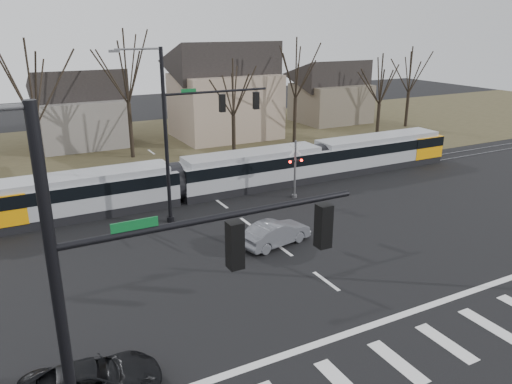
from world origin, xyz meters
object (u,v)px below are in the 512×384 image
tram (251,169)px  suv (92,382)px  rail_crossing_signal (295,171)px  sedan (275,233)px

tram → suv: tram is taller
tram → rail_crossing_signal: bearing=-62.1°
tram → suv: size_ratio=7.86×
tram → suv: (-14.36, -16.79, -0.87)m
sedan → suv: 13.28m
tram → rail_crossing_signal: (1.69, -3.21, 0.41)m
tram → sedan: bearing=-109.8°
tram → sedan: size_ratio=8.36×
sedan → suv: sedan is taller
suv → sedan: bearing=-50.4°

